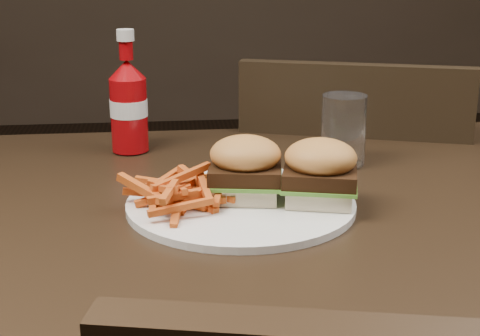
{
  "coord_description": "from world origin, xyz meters",
  "views": [
    {
      "loc": [
        -0.08,
        -0.86,
        1.08
      ],
      "look_at": [
        0.02,
        0.02,
        0.8
      ],
      "focal_mm": 55.0,
      "sensor_mm": 36.0,
      "label": 1
    }
  ],
  "objects": [
    {
      "name": "tumbler",
      "position": [
        0.19,
        0.17,
        0.81
      ],
      "size": [
        0.08,
        0.08,
        0.1
      ],
      "primitive_type": "cylinder",
      "rotation": [
        0.0,
        0.0,
        0.19
      ],
      "color": "white",
      "rests_on": "dining_table"
    },
    {
      "name": "ketchup_bottle",
      "position": [
        -0.13,
        0.28,
        0.81
      ],
      "size": [
        0.07,
        0.07,
        0.12
      ],
      "primitive_type": "cylinder",
      "rotation": [
        0.0,
        0.0,
        -0.22
      ],
      "color": "#96060A",
      "rests_on": "dining_table"
    },
    {
      "name": "chair_far",
      "position": [
        0.3,
        0.51,
        0.43
      ],
      "size": [
        0.52,
        0.52,
        0.04
      ],
      "primitive_type": "cube",
      "rotation": [
        0.0,
        0.0,
        2.83
      ],
      "color": "black",
      "rests_on": "ground"
    },
    {
      "name": "plate",
      "position": [
        0.02,
        0.01,
        0.76
      ],
      "size": [
        0.29,
        0.29,
        0.01
      ],
      "primitive_type": "cylinder",
      "color": "white",
      "rests_on": "dining_table"
    },
    {
      "name": "sandwich_half_a",
      "position": [
        0.02,
        0.02,
        0.77
      ],
      "size": [
        0.09,
        0.09,
        0.02
      ],
      "primitive_type": "cube",
      "rotation": [
        0.0,
        0.0,
        -0.16
      ],
      "color": "beige",
      "rests_on": "plate"
    },
    {
      "name": "dining_table",
      "position": [
        0.0,
        0.0,
        0.73
      ],
      "size": [
        1.2,
        0.8,
        0.04
      ],
      "primitive_type": "cube",
      "color": "black",
      "rests_on": "ground"
    },
    {
      "name": "sandwich_half_b",
      "position": [
        0.11,
        -0.01,
        0.77
      ],
      "size": [
        0.1,
        0.09,
        0.02
      ],
      "primitive_type": "cube",
      "rotation": [
        0.0,
        0.0,
        -0.25
      ],
      "color": "beige",
      "rests_on": "plate"
    },
    {
      "name": "fries_pile",
      "position": [
        -0.06,
        0.0,
        0.78
      ],
      "size": [
        0.16,
        0.16,
        0.05
      ],
      "primitive_type": null,
      "rotation": [
        0.0,
        0.0,
        0.4
      ],
      "color": "#AE5A25",
      "rests_on": "plate"
    }
  ]
}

